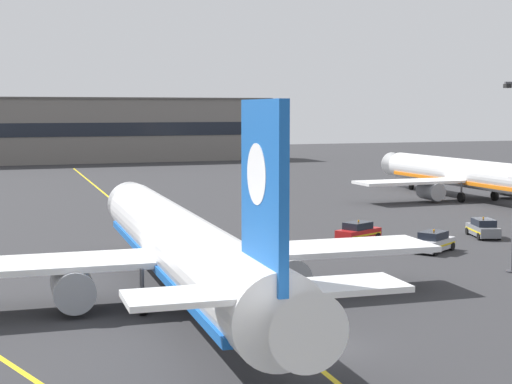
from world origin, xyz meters
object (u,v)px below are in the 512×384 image
at_px(airliner_foreground, 181,246).
at_px(airliner_background, 470,175).
at_px(service_car_second, 434,242).
at_px(safety_cone_by_nose_gear, 141,250).
at_px(service_car_nearest, 483,229).
at_px(service_car_fourth, 358,232).

relative_size(airliner_foreground, airliner_background, 1.08).
xyz_separation_m(service_car_second, safety_cone_by_nose_gear, (-21.88, 7.52, -0.51)).
bearing_deg(airliner_foreground, service_car_nearest, 24.32).
bearing_deg(service_car_fourth, service_car_nearest, -10.38).
bearing_deg(service_car_nearest, service_car_second, -150.02).
distance_m(service_car_nearest, safety_cone_by_nose_gear, 30.13).
height_order(service_car_second, safety_cone_by_nose_gear, service_car_second).
bearing_deg(service_car_fourth, safety_cone_by_nose_gear, 177.59).
xyz_separation_m(airliner_background, safety_cone_by_nose_gear, (-46.10, -21.88, -2.88)).
xyz_separation_m(airliner_background, service_car_second, (-24.22, -29.40, -2.37)).
distance_m(airliner_background, service_car_fourth, 35.61).
distance_m(service_car_nearest, service_car_fourth, 11.44).
xyz_separation_m(airliner_background, service_car_nearest, (-16.11, -24.73, -2.37)).
distance_m(airliner_background, safety_cone_by_nose_gear, 51.11).
xyz_separation_m(airliner_background, service_car_fourth, (-27.37, -22.66, -2.37)).
distance_m(service_car_nearest, service_car_second, 9.36).
relative_size(service_car_nearest, service_car_second, 1.00).
distance_m(airliner_foreground, service_car_second, 25.08).
bearing_deg(service_car_second, airliner_background, 50.52).
bearing_deg(service_car_second, service_car_fourth, 115.05).
distance_m(service_car_second, safety_cone_by_nose_gear, 23.14).
height_order(airliner_foreground, service_car_nearest, airliner_foreground).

